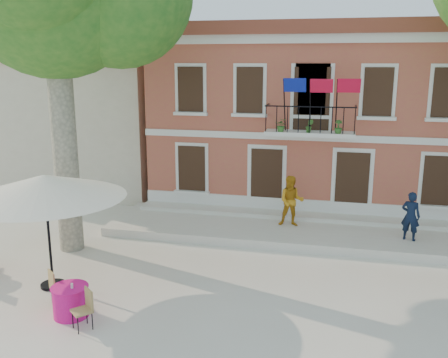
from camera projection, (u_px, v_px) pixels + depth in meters
ground at (220, 282)px, 14.03m from camera, size 90.00×90.00×0.00m
main_building at (316, 113)px, 22.17m from camera, size 13.50×9.59×7.50m
neighbor_west at (92, 117)px, 25.81m from camera, size 9.40×9.40×6.40m
terrace at (304, 232)px, 17.72m from camera, size 14.00×3.40×0.30m
patio_umbrella at (45, 187)px, 13.12m from camera, size 4.25×4.25×3.16m
pedestrian_navy at (411, 216)px, 16.30m from camera, size 0.69×0.55×1.64m
pedestrian_orange at (291, 201)px, 17.69m from camera, size 0.93×0.75×1.82m
cafe_table_1 at (70, 300)px, 12.08m from camera, size 1.73×1.56×0.95m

